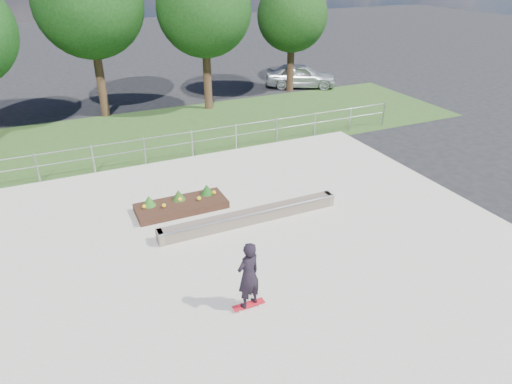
# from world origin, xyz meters

# --- Properties ---
(ground) EXTENTS (120.00, 120.00, 0.00)m
(ground) POSITION_xyz_m (0.00, 0.00, 0.00)
(ground) COLOR black
(ground) RESTS_ON ground
(grass_verge) EXTENTS (30.00, 8.00, 0.02)m
(grass_verge) POSITION_xyz_m (0.00, 11.00, 0.01)
(grass_verge) COLOR #27441B
(grass_verge) RESTS_ON ground
(concrete_slab) EXTENTS (15.00, 15.00, 0.06)m
(concrete_slab) POSITION_xyz_m (0.00, 0.00, 0.03)
(concrete_slab) COLOR #ADA899
(concrete_slab) RESTS_ON ground
(fence) EXTENTS (20.06, 0.06, 1.20)m
(fence) POSITION_xyz_m (0.00, 7.50, 0.77)
(fence) COLOR #9C9FA5
(fence) RESTS_ON ground
(tree_mid_left) EXTENTS (5.25, 5.25, 8.25)m
(tree_mid_left) POSITION_xyz_m (-2.50, 15.00, 5.61)
(tree_mid_left) COLOR #342114
(tree_mid_left) RESTS_ON ground
(tree_mid_right) EXTENTS (4.90, 4.90, 7.70)m
(tree_mid_right) POSITION_xyz_m (3.00, 14.00, 5.23)
(tree_mid_right) COLOR #372216
(tree_mid_right) RESTS_ON ground
(tree_far_right) EXTENTS (4.20, 4.20, 6.60)m
(tree_far_right) POSITION_xyz_m (9.00, 15.50, 4.48)
(tree_far_right) COLOR black
(tree_far_right) RESTS_ON ground
(grind_ledge) EXTENTS (6.00, 0.44, 0.43)m
(grind_ledge) POSITION_xyz_m (0.01, 1.50, 0.26)
(grind_ledge) COLOR brown
(grind_ledge) RESTS_ON concrete_slab
(planter_bed) EXTENTS (3.00, 1.20, 0.61)m
(planter_bed) POSITION_xyz_m (-1.76, 3.28, 0.24)
(planter_bed) COLOR black
(planter_bed) RESTS_ON concrete_slab
(skateboarder) EXTENTS (0.80, 0.59, 1.83)m
(skateboarder) POSITION_xyz_m (-1.66, -2.12, 1.01)
(skateboarder) COLOR silver
(skateboarder) RESTS_ON concrete_slab
(parked_car) EXTENTS (4.89, 3.73, 1.55)m
(parked_car) POSITION_xyz_m (10.05, 15.98, 0.78)
(parked_car) COLOR #B0B5BA
(parked_car) RESTS_ON ground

